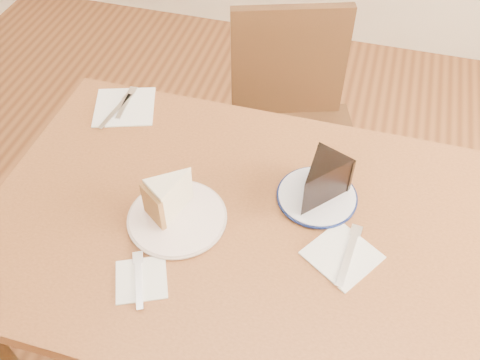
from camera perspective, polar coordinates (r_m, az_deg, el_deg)
name	(u,v)px	position (r m, az deg, el deg)	size (l,w,h in m)	color
ground	(240,359)	(1.89, 0.03, -18.55)	(4.00, 4.00, 0.00)	#512B15
table	(240,247)	(1.32, 0.04, -7.16)	(1.20, 0.80, 0.75)	#5C3119
chair_far	(290,137)	(1.81, 5.34, 4.61)	(0.57, 0.57, 0.90)	#321C0F
plate_cream	(177,218)	(1.25, -6.71, -4.05)	(0.22, 0.22, 0.01)	white
plate_navy	(317,197)	(1.30, 8.20, -1.76)	(0.19, 0.19, 0.01)	white
carrot_cake	(174,195)	(1.23, -7.07, -1.58)	(0.07, 0.10, 0.09)	beige
chocolate_cake	(318,185)	(1.25, 8.33, -0.53)	(0.09, 0.13, 0.10)	black
napkin_cream	(141,279)	(1.17, -10.48, -10.39)	(0.11, 0.11, 0.00)	white
napkin_navy	(342,255)	(1.21, 10.83, -7.87)	(0.14, 0.14, 0.00)	white
napkin_spare	(125,107)	(1.56, -12.22, 7.63)	(0.17, 0.17, 0.00)	white
fork_cream	(139,280)	(1.17, -10.74, -10.48)	(0.01, 0.14, 0.00)	silver
knife_navy	(348,255)	(1.21, 11.50, -7.88)	(0.02, 0.17, 0.00)	silver
fork_spare	(126,103)	(1.57, -12.08, 8.05)	(0.01, 0.14, 0.00)	silver
knife_spare	(115,111)	(1.55, -13.16, 7.16)	(0.01, 0.16, 0.00)	silver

